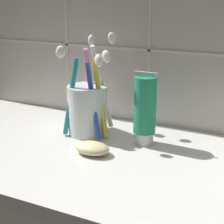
# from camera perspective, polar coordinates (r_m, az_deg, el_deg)

# --- Properties ---
(sink_counter) EXTENTS (0.76, 0.36, 0.02)m
(sink_counter) POSITION_cam_1_polar(r_m,az_deg,el_deg) (0.64, -1.94, -6.95)
(sink_counter) COLOR silver
(sink_counter) RESTS_ON ground
(tile_wall_backsplash) EXTENTS (0.86, 0.02, 0.45)m
(tile_wall_backsplash) POSITION_cam_1_polar(r_m,az_deg,el_deg) (0.75, 4.65, 13.60)
(tile_wall_backsplash) COLOR #B7B2A8
(tile_wall_backsplash) RESTS_ON ground
(toothbrush_cup) EXTENTS (0.10, 0.11, 0.19)m
(toothbrush_cup) POSITION_cam_1_polar(r_m,az_deg,el_deg) (0.70, -3.65, 0.88)
(toothbrush_cup) COLOR silver
(toothbrush_cup) RESTS_ON sink_counter
(toothpaste_tube) EXTENTS (0.04, 0.04, 0.13)m
(toothpaste_tube) POSITION_cam_1_polar(r_m,az_deg,el_deg) (0.65, 5.03, 0.41)
(toothpaste_tube) COLOR white
(toothpaste_tube) RESTS_ON sink_counter
(soap_bar) EXTENTS (0.06, 0.04, 0.02)m
(soap_bar) POSITION_cam_1_polar(r_m,az_deg,el_deg) (0.63, -3.06, -5.53)
(soap_bar) COLOR beige
(soap_bar) RESTS_ON sink_counter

